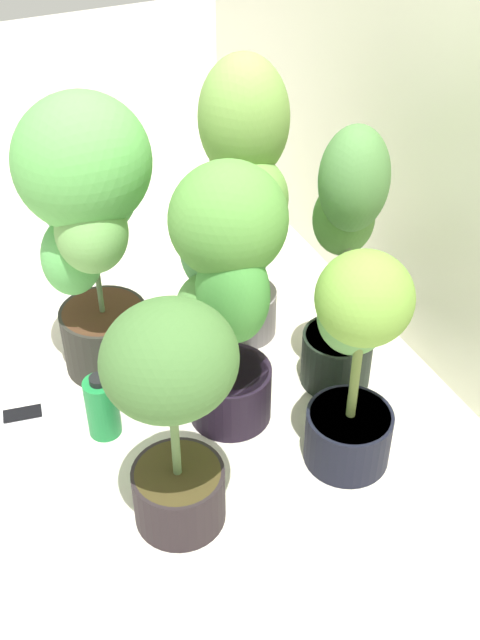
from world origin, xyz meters
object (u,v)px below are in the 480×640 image
(potted_plant_front_left, at_px, (87,213))
(nutrient_bottle, at_px, (102,407))
(potted_plant_center, at_px, (226,278))
(cell_phone, at_px, (23,414))
(potted_plant_back_center, at_px, (345,252))
(potted_plant_back_left, at_px, (242,183))
(potted_plant_front_right, at_px, (171,395))
(potted_plant_back_right, at_px, (356,351))

(potted_plant_front_left, bearing_deg, nutrient_bottle, -18.62)
(potted_plant_center, xyz_separation_m, nutrient_bottle, (-0.09, -0.36, -0.41))
(cell_phone, relative_size, nutrient_bottle, 0.71)
(potted_plant_front_left, distance_m, potted_plant_center, 0.47)
(potted_plant_center, distance_m, potted_plant_back_center, 0.38)
(potted_plant_back_center, xyz_separation_m, potted_plant_back_left, (-0.33, -0.17, 0.10))
(potted_plant_back_center, bearing_deg, potted_plant_back_left, -152.07)
(potted_plant_back_left, bearing_deg, potted_plant_front_right, -37.45)
(potted_plant_front_left, height_order, cell_phone, potted_plant_front_left)
(potted_plant_back_center, bearing_deg, potted_plant_back_right, -24.80)
(nutrient_bottle, bearing_deg, potted_plant_back_left, 114.00)
(potted_plant_back_center, relative_size, potted_plant_back_right, 1.26)
(potted_plant_back_center, height_order, nutrient_bottle, potted_plant_back_center)
(potted_plant_center, xyz_separation_m, potted_plant_back_left, (-0.34, 0.21, 0.07))
(potted_plant_front_left, relative_size, potted_plant_back_left, 0.95)
(potted_plant_center, distance_m, nutrient_bottle, 0.55)
(nutrient_bottle, bearing_deg, potted_plant_back_center, 84.19)
(potted_plant_front_left, distance_m, potted_plant_back_center, 0.75)
(potted_plant_front_left, relative_size, potted_plant_back_center, 1.06)
(potted_plant_front_right, height_order, potted_plant_center, potted_plant_center)
(potted_plant_front_right, height_order, potted_plant_back_center, potted_plant_back_center)
(potted_plant_back_center, distance_m, potted_plant_back_right, 0.34)
(potted_plant_center, relative_size, potted_plant_back_right, 1.22)
(cell_phone, height_order, nutrient_bottle, nutrient_bottle)
(potted_plant_back_center, bearing_deg, potted_plant_center, -88.25)
(potted_plant_back_left, height_order, potted_plant_back_right, potted_plant_back_left)
(nutrient_bottle, bearing_deg, potted_plant_front_right, 14.12)
(potted_plant_front_right, xyz_separation_m, nutrient_bottle, (-0.37, -0.09, -0.33))
(cell_phone, bearing_deg, potted_plant_back_left, 105.74)
(potted_plant_front_right, height_order, potted_plant_back_left, potted_plant_back_left)
(potted_plant_front_left, distance_m, potted_plant_back_right, 0.86)
(potted_plant_front_right, distance_m, cell_phone, 0.75)
(potted_plant_front_right, bearing_deg, potted_plant_back_left, 142.55)
(potted_plant_front_left, bearing_deg, potted_plant_back_left, 84.65)
(potted_plant_front_right, bearing_deg, potted_plant_back_right, 89.22)
(potted_plant_back_right, bearing_deg, cell_phone, -123.76)
(potted_plant_front_right, relative_size, cell_phone, 4.48)
(cell_phone, bearing_deg, potted_plant_front_right, 39.13)
(potted_plant_center, height_order, potted_plant_back_left, potted_plant_back_left)
(potted_plant_front_left, relative_size, potted_plant_front_right, 1.34)
(potted_plant_back_center, relative_size, cell_phone, 5.66)
(potted_plant_back_right, height_order, nutrient_bottle, potted_plant_back_right)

